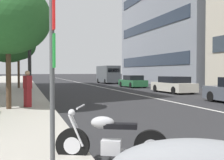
% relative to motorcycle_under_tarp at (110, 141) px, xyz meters
% --- Properties ---
extents(lane_centre_stripe, '(110.00, 0.16, 0.01)m').
position_rel_motorcycle_under_tarp_xyz_m(lane_centre_stripe, '(32.25, -6.69, -0.42)').
color(lane_centre_stripe, silver).
rests_on(lane_centre_stripe, ground).
extents(motorcycle_under_tarp, '(1.02, 2.07, 1.11)m').
position_rel_motorcycle_under_tarp_xyz_m(motorcycle_under_tarp, '(0.00, 0.00, 0.00)').
color(motorcycle_under_tarp, black).
rests_on(motorcycle_under_tarp, ground).
extents(car_following_behind, '(4.66, 2.03, 1.37)m').
position_rel_motorcycle_under_tarp_xyz_m(car_following_behind, '(16.27, -10.29, 0.22)').
color(car_following_behind, beige).
rests_on(car_following_behind, ground).
extents(car_mid_block_traffic, '(4.46, 1.99, 1.35)m').
position_rel_motorcycle_under_tarp_xyz_m(car_mid_block_traffic, '(25.12, -10.03, 0.20)').
color(car_mid_block_traffic, '#236038').
rests_on(car_mid_block_traffic, ground).
extents(delivery_van_ahead, '(5.63, 2.22, 2.60)m').
position_rel_motorcycle_under_tarp_xyz_m(delivery_van_ahead, '(35.93, -10.20, 0.96)').
color(delivery_van_ahead, '#4C5156').
rests_on(delivery_van_ahead, ground).
extents(parking_sign_by_curb, '(0.32, 0.06, 2.58)m').
position_rel_motorcycle_under_tarp_xyz_m(parking_sign_by_curb, '(-1.79, 1.25, 1.34)').
color(parking_sign_by_curb, '#47494C').
rests_on(parking_sign_by_curb, sidewalk_right_plaza).
extents(street_lamp_with_banners, '(1.26, 2.53, 8.77)m').
position_rel_motorcycle_under_tarp_xyz_m(street_lamp_with_banners, '(10.79, 1.00, 4.92)').
color(street_lamp_with_banners, '#232326').
rests_on(street_lamp_with_banners, sidewalk_right_plaza).
extents(street_tree_far_plaza, '(3.72, 3.72, 5.56)m').
position_rel_motorcycle_under_tarp_xyz_m(street_tree_far_plaza, '(8.03, 2.27, 3.69)').
color(street_tree_far_plaza, '#473323').
rests_on(street_tree_far_plaza, sidewalk_right_plaza).
extents(street_tree_mid_sidewalk, '(3.91, 3.91, 5.64)m').
position_rel_motorcycle_under_tarp_xyz_m(street_tree_mid_sidewalk, '(18.25, 2.81, 3.69)').
color(street_tree_mid_sidewalk, '#473323').
rests_on(street_tree_mid_sidewalk, sidewalk_right_plaza).
extents(street_tree_near_plaza_corner, '(3.37, 3.37, 5.63)m').
position_rel_motorcycle_under_tarp_xyz_m(street_tree_near_plaza_corner, '(24.65, 2.19, 3.91)').
color(street_tree_near_plaza_corner, '#473323').
rests_on(street_tree_near_plaza_corner, sidewalk_right_plaza).
extents(pedestrian_on_plaza, '(0.47, 0.41, 1.67)m').
position_rel_motorcycle_under_tarp_xyz_m(pedestrian_on_plaza, '(8.47, 1.47, 0.57)').
color(pedestrian_on_plaza, maroon).
rests_on(pedestrian_on_plaza, sidewalk_right_plaza).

